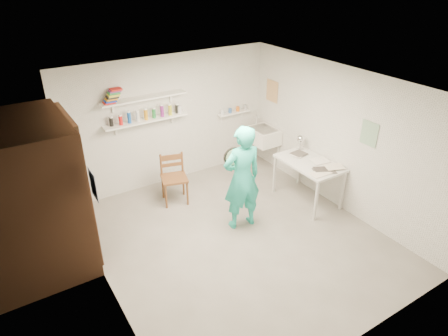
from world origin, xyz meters
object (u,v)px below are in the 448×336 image
wooden_chair (174,178)px  work_table (307,181)px  desk_lamp (301,139)px  belfast_sink (263,136)px  man (242,178)px  wall_clock (233,157)px

wooden_chair → work_table: bearing=-15.7°
wooden_chair → desk_lamp: bearing=-3.4°
belfast_sink → man: 2.08m
man → work_table: man is taller
man → wall_clock: bearing=-77.1°
belfast_sink → wooden_chair: (-2.09, -0.23, -0.24)m
belfast_sink → wall_clock: bearing=-141.7°
wall_clock → work_table: 1.63m
belfast_sink → work_table: (-0.11, -1.44, -0.32)m
man → wooden_chair: 1.39m
man → desk_lamp: man is taller
desk_lamp → wooden_chair: bearing=160.9°
wooden_chair → desk_lamp: size_ratio=6.47×
wall_clock → wooden_chair: bearing=126.4°
belfast_sink → desk_lamp: 1.02m
belfast_sink → wooden_chair: size_ratio=0.65×
wall_clock → desk_lamp: 1.63m
belfast_sink → desk_lamp: size_ratio=4.19×
man → wall_clock: size_ratio=5.56×
wall_clock → work_table: wall_clock is taller
work_table → belfast_sink: bearing=85.6°
belfast_sink → wall_clock: wall_clock is taller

